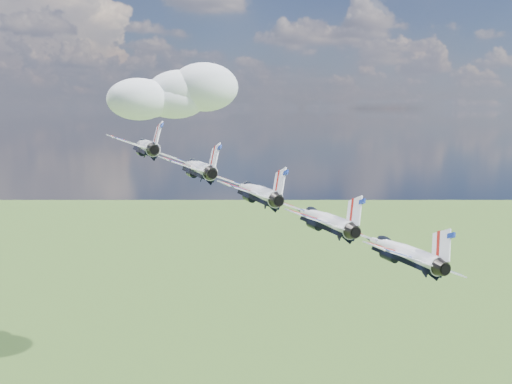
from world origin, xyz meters
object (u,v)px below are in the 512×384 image
object	(u,v)px
jet_0	(145,146)
jet_2	(256,192)
jet_4	(400,251)
jet_3	(323,220)
jet_1	(197,168)

from	to	relation	value
jet_0	jet_2	xyz separation A→B (m)	(14.30, -15.43, -5.68)
jet_2	jet_4	world-z (taller)	jet_2
jet_3	jet_4	world-z (taller)	jet_3
jet_1	jet_2	distance (m)	10.89
jet_3	jet_4	distance (m)	10.89
jet_0	jet_2	world-z (taller)	jet_0
jet_4	jet_1	bearing A→B (deg)	127.13
jet_2	jet_3	world-z (taller)	jet_2
jet_0	jet_3	size ratio (longest dim) A/B	1.00
jet_1	jet_3	world-z (taller)	jet_1
jet_0	jet_1	bearing A→B (deg)	-52.87
jet_1	jet_4	distance (m)	32.68
jet_0	jet_3	xyz separation A→B (m)	(21.45, -23.14, -8.52)
jet_3	jet_0	bearing A→B (deg)	127.13
jet_2	jet_4	xyz separation A→B (m)	(14.30, -15.43, -5.68)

